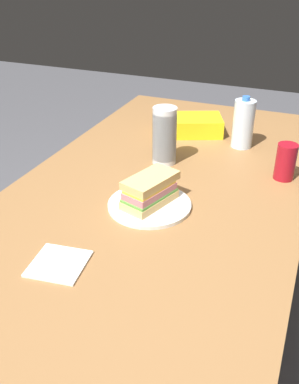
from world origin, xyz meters
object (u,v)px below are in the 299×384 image
Objects in this scene: sandwich at (150,190)px; water_bottle_tall at (243,124)px; plastic_cup_stack at (165,136)px; soda_can_red at (286,162)px; chip_bag at (193,125)px; dining_table at (152,219)px; paper_plate at (149,205)px.

water_bottle_tall is at bearing -16.29° from sandwich.
plastic_cup_stack is at bearing 137.64° from water_bottle_tall.
water_bottle_tall is at bearing 41.20° from soda_can_red.
plastic_cup_stack is (-0.30, 0.01, 0.07)m from chip_bag.
dining_table is at bearing -109.07° from chip_bag.
water_bottle_tall is 0.33m from plastic_cup_stack.
sandwich is at bearing -165.31° from dining_table.
water_bottle_tall is at bearing -19.77° from dining_table.
dining_table is 9.28× the size of sandwich.
dining_table is 0.31m from plastic_cup_stack.
dining_table is at bearing 127.22° from soda_can_red.
plastic_cup_stack is at bearing 11.98° from dining_table.
soda_can_red is 0.53× the size of chip_bag.
soda_can_red is at bearing -52.78° from dining_table.
plastic_cup_stack is at bearing -115.37° from chip_bag.
chip_bag is at bearing 55.93° from soda_can_red.
sandwich is 0.48m from soda_can_red.
dining_table is 9.28× the size of plastic_cup_stack.
plastic_cup_stack is (0.30, 0.07, 0.05)m from sandwich.
sandwich reaches higher than paper_plate.
chip_bag is 1.13× the size of plastic_cup_stack.
paper_plate is 0.32m from plastic_cup_stack.
paper_plate is at bearing -107.99° from chip_bag.
soda_can_red is at bearing -85.14° from plastic_cup_stack.
plastic_cup_stack is at bearing 94.86° from soda_can_red.
water_bottle_tall is (0.49, -0.17, 0.18)m from dining_table.
dining_table is 9.54× the size of water_bottle_tall.
plastic_cup_stack is at bearing 12.52° from sandwich.
soda_can_red reaches higher than paper_plate.
chip_bag is (0.54, 0.04, 0.12)m from dining_table.
plastic_cup_stack reaches higher than paper_plate.
paper_plate is 1.08× the size of chip_bag.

